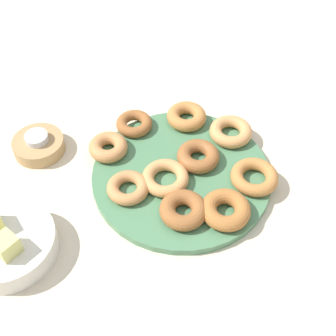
{
  "coord_description": "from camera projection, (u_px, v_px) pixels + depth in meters",
  "views": [
    {
      "loc": [
        -0.5,
        0.29,
        0.7
      ],
      "look_at": [
        0.0,
        0.03,
        0.05
      ],
      "focal_mm": 48.32,
      "sensor_mm": 36.0,
      "label": 1
    }
  ],
  "objects": [
    {
      "name": "donut_8",
      "position": [
        108.0,
        147.0,
        0.92
      ],
      "size": [
        0.11,
        0.11,
        0.03
      ],
      "primitive_type": "torus",
      "rotation": [
        0.0,
        0.0,
        5.73
      ],
      "color": "#C6844C",
      "rests_on": "donut_plate"
    },
    {
      "name": "donut_1",
      "position": [
        134.0,
        124.0,
        0.97
      ],
      "size": [
        0.08,
        0.08,
        0.02
      ],
      "primitive_type": "torus",
      "rotation": [
        0.0,
        0.0,
        3.15
      ],
      "color": "#995B2D",
      "rests_on": "donut_plate"
    },
    {
      "name": "donut_5",
      "position": [
        183.0,
        210.0,
        0.82
      ],
      "size": [
        0.1,
        0.1,
        0.03
      ],
      "primitive_type": "torus",
      "rotation": [
        0.0,
        0.0,
        0.19
      ],
      "color": "#995B2D",
      "rests_on": "donut_plate"
    },
    {
      "name": "donut_0",
      "position": [
        187.0,
        117.0,
        0.98
      ],
      "size": [
        0.09,
        0.09,
        0.03
      ],
      "primitive_type": "torus",
      "rotation": [
        0.0,
        0.0,
        4.73
      ],
      "color": "#BC7A3D",
      "rests_on": "donut_plate"
    },
    {
      "name": "donut_4",
      "position": [
        254.0,
        177.0,
        0.87
      ],
      "size": [
        0.13,
        0.13,
        0.02
      ],
      "primitive_type": "torus",
      "rotation": [
        0.0,
        0.0,
        3.76
      ],
      "color": "#BC7A3D",
      "rests_on": "donut_plate"
    },
    {
      "name": "ground_plane",
      "position": [
        181.0,
        178.0,
        0.91
      ],
      "size": [
        2.4,
        2.4,
        0.0
      ],
      "primitive_type": "plane",
      "color": "beige"
    },
    {
      "name": "donut_2",
      "position": [
        198.0,
        156.0,
        0.9
      ],
      "size": [
        0.1,
        0.1,
        0.03
      ],
      "primitive_type": "torus",
      "rotation": [
        0.0,
        0.0,
        4.9
      ],
      "color": "#995B2D",
      "rests_on": "donut_plate"
    },
    {
      "name": "fruit_bowl",
      "position": [
        8.0,
        244.0,
        0.78
      ],
      "size": [
        0.17,
        0.17,
        0.04
      ],
      "primitive_type": "cylinder",
      "color": "silver",
      "rests_on": "ground_plane"
    },
    {
      "name": "donut_3",
      "position": [
        165.0,
        178.0,
        0.87
      ],
      "size": [
        0.12,
        0.12,
        0.02
      ],
      "primitive_type": "torus",
      "rotation": [
        0.0,
        0.0,
        5.1
      ],
      "color": "tan",
      "rests_on": "donut_plate"
    },
    {
      "name": "donut_6",
      "position": [
        226.0,
        210.0,
        0.82
      ],
      "size": [
        0.12,
        0.12,
        0.03
      ],
      "primitive_type": "torus",
      "rotation": [
        0.0,
        0.0,
        5.88
      ],
      "color": "#AD6B33",
      "rests_on": "donut_plate"
    },
    {
      "name": "donut_7",
      "position": [
        128.0,
        188.0,
        0.85
      ],
      "size": [
        0.1,
        0.1,
        0.02
      ],
      "primitive_type": "torus",
      "rotation": [
        0.0,
        0.0,
        4.95
      ],
      "color": "#C6844C",
      "rests_on": "donut_plate"
    },
    {
      "name": "tealight",
      "position": [
        36.0,
        138.0,
        0.93
      ],
      "size": [
        0.05,
        0.05,
        0.01
      ],
      "primitive_type": "cylinder",
      "color": "silver",
      "rests_on": "candle_holder"
    },
    {
      "name": "donut_plate",
      "position": [
        181.0,
        175.0,
        0.9
      ],
      "size": [
        0.36,
        0.36,
        0.02
      ],
      "primitive_type": "cylinder",
      "color": "#4C7F56",
      "rests_on": "ground_plane"
    },
    {
      "name": "melon_chunk_left",
      "position": [
        6.0,
        246.0,
        0.73
      ],
      "size": [
        0.05,
        0.05,
        0.04
      ],
      "primitive_type": "cube",
      "rotation": [
        0.0,
        0.0,
        0.37
      ],
      "color": "#DBD67A",
      "rests_on": "fruit_bowl"
    },
    {
      "name": "candle_holder",
      "position": [
        39.0,
        145.0,
        0.94
      ],
      "size": [
        0.11,
        0.11,
        0.03
      ],
      "primitive_type": "cylinder",
      "color": "tan",
      "rests_on": "ground_plane"
    },
    {
      "name": "donut_9",
      "position": [
        231.0,
        132.0,
        0.95
      ],
      "size": [
        0.12,
        0.12,
        0.03
      ],
      "primitive_type": "torus",
      "rotation": [
        0.0,
        0.0,
        0.36
      ],
      "color": "tan",
      "rests_on": "donut_plate"
    }
  ]
}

